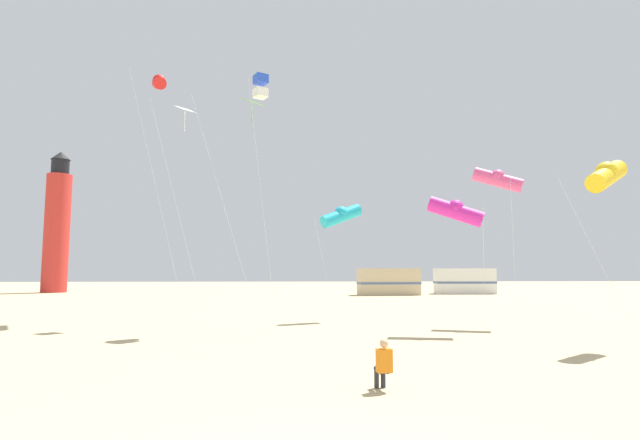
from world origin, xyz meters
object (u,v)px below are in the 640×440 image
(kite_tube_scarlet, at_px, (159,83))
(rv_van_white, at_px, (464,281))
(kite_flyer_standing, at_px, (383,363))
(kite_tube_cyan, at_px, (341,215))
(rv_van_tan, at_px, (388,282))
(kite_box_blue, at_px, (261,87))
(lighthouse_distant, at_px, (57,226))
(kite_tube_rainbow, at_px, (498,179))
(kite_diamond_lime, at_px, (250,111))
(kite_tube_gold, at_px, (607,175))
(kite_diamond_white, at_px, (184,118))
(kite_tube_magenta, at_px, (455,211))

(kite_tube_scarlet, bearing_deg, rv_van_white, 43.55)
(kite_flyer_standing, xyz_separation_m, kite_tube_scarlet, (-10.28, 17.03, 13.13))
(kite_tube_cyan, xyz_separation_m, rv_van_tan, (7.14, 24.87, -4.30))
(kite_box_blue, xyz_separation_m, lighthouse_distant, (-26.80, 35.43, -3.85))
(kite_flyer_standing, distance_m, kite_tube_rainbow, 16.57)
(kite_tube_cyan, bearing_deg, rv_van_white, 59.39)
(kite_tube_cyan, xyz_separation_m, kite_tube_scarlet, (-10.67, 1.73, 8.05))
(rv_van_white, bearing_deg, kite_tube_scarlet, -134.68)
(kite_diamond_lime, relative_size, kite_box_blue, 0.88)
(kite_tube_gold, xyz_separation_m, lighthouse_distant, (-39.94, 41.70, 1.68))
(kite_flyer_standing, bearing_deg, kite_tube_rainbow, -130.87)
(kite_flyer_standing, bearing_deg, kite_box_blue, -80.51)
(kite_tube_scarlet, distance_m, kite_tube_gold, 23.81)
(kite_flyer_standing, xyz_separation_m, kite_diamond_lime, (-4.28, 11.21, 9.55))
(rv_van_tan, height_order, rv_van_white, same)
(kite_tube_gold, relative_size, rv_van_white, 1.05)
(kite_diamond_white, distance_m, kite_tube_rainbow, 16.55)
(kite_diamond_white, bearing_deg, kite_tube_gold, -25.36)
(lighthouse_distant, bearing_deg, kite_diamond_white, -55.93)
(kite_diamond_lime, bearing_deg, kite_tube_cyan, 41.27)
(kite_tube_scarlet, bearing_deg, kite_box_blue, -37.80)
(kite_tube_cyan, height_order, lighthouse_distant, lighthouse_distant)
(lighthouse_distant, bearing_deg, kite_tube_scarlet, -56.22)
(kite_diamond_lime, distance_m, kite_tube_rainbow, 12.88)
(kite_tube_magenta, height_order, rv_van_tan, kite_tube_magenta)
(kite_diamond_white, height_order, kite_tube_cyan, kite_diamond_white)
(kite_tube_cyan, xyz_separation_m, kite_tube_rainbow, (7.79, -2.53, 1.61))
(kite_tube_rainbow, xyz_separation_m, rv_van_tan, (-0.65, 27.40, -5.91))
(kite_diamond_white, height_order, kite_tube_gold, kite_diamond_white)
(kite_diamond_lime, bearing_deg, rv_van_white, 56.43)
(kite_flyer_standing, bearing_deg, kite_diamond_white, -68.49)
(kite_tube_scarlet, xyz_separation_m, kite_tube_rainbow, (18.45, -4.26, -6.44))
(kite_box_blue, bearing_deg, kite_diamond_white, 155.09)
(kite_tube_magenta, relative_size, kite_diamond_lime, 0.55)
(kite_tube_magenta, distance_m, kite_tube_rainbow, 4.70)
(kite_diamond_lime, height_order, kite_tube_cyan, kite_diamond_lime)
(rv_van_tan, bearing_deg, kite_tube_magenta, -98.44)
(kite_tube_cyan, relative_size, kite_tube_scarlet, 0.44)
(kite_diamond_lime, distance_m, kite_box_blue, 1.79)
(kite_diamond_white, distance_m, lighthouse_distant, 40.55)
(kite_box_blue, bearing_deg, kite_diamond_lime, -116.83)
(kite_tube_magenta, bearing_deg, kite_diamond_white, 162.64)
(kite_tube_rainbow, height_order, lighthouse_distant, lighthouse_distant)
(kite_box_blue, height_order, lighthouse_distant, lighthouse_distant)
(kite_tube_scarlet, height_order, kite_tube_rainbow, kite_tube_scarlet)
(kite_diamond_lime, bearing_deg, kite_tube_gold, -21.78)
(kite_tube_scarlet, xyz_separation_m, kite_tube_gold, (19.57, -11.25, -7.59))
(kite_flyer_standing, relative_size, kite_box_blue, 0.09)
(kite_flyer_standing, distance_m, kite_tube_cyan, 16.13)
(kite_tube_scarlet, bearing_deg, rv_van_tan, 52.43)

